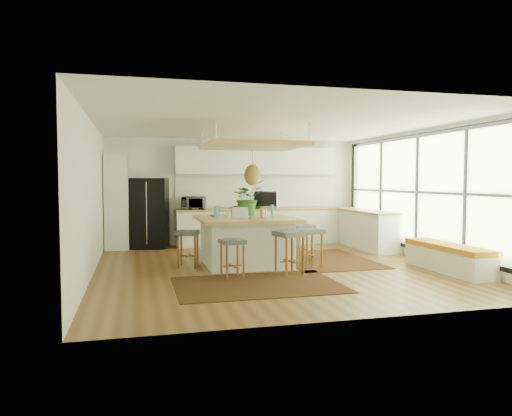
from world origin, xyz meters
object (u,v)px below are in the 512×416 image
object	(u,v)px
stool_near_right	(289,254)
island_plant	(247,201)
island	(245,241)
stool_right_back	(302,242)
monitor	(266,202)
stool_near_left	(232,257)
microwave	(194,202)
stool_right_front	(310,249)
laptop	(241,212)
stool_left_side	(188,248)
fridge	(150,210)

from	to	relation	value
stool_near_right	island_plant	world-z (taller)	island_plant
island	stool_right_back	bearing A→B (deg)	14.48
stool_near_right	monitor	bearing A→B (deg)	89.50
stool_near_left	monitor	bearing A→B (deg)	57.65
island	microwave	bearing A→B (deg)	103.80
island	stool_right_back	distance (m)	1.33
stool_near_right	stool_right_front	distance (m)	0.80
island	stool_near_left	world-z (taller)	island
stool_right_back	stool_near_right	bearing A→B (deg)	-117.21
stool_right_front	laptop	xyz separation A→B (m)	(-1.27, 0.22, 0.70)
island	stool_left_side	xyz separation A→B (m)	(-1.12, 0.02, -0.11)
stool_near_right	island	bearing A→B (deg)	114.43
stool_right_front	fridge	bearing A→B (deg)	129.96
stool_left_side	monitor	size ratio (longest dim) A/B	1.27
stool_near_left	fridge	bearing A→B (deg)	107.36
stool_near_right	island_plant	bearing A→B (deg)	102.36
stool_near_right	stool_right_front	world-z (taller)	stool_near_right
stool_right_front	microwave	distance (m)	3.85
laptop	microwave	xyz separation A→B (m)	(-0.51, 3.11, 0.07)
stool_near_left	stool_near_right	distance (m)	1.02
stool_right_front	monitor	world-z (taller)	monitor
monitor	microwave	bearing A→B (deg)	157.54
island	stool_near_left	bearing A→B (deg)	-113.15
stool_right_back	stool_near_left	bearing A→B (deg)	-139.91
stool_right_back	island_plant	distance (m)	1.43
stool_near_right	monitor	size ratio (longest dim) A/B	1.40
fridge	microwave	bearing A→B (deg)	9.66
monitor	stool_right_front	bearing A→B (deg)	-22.22
stool_near_right	stool_right_back	bearing A→B (deg)	62.79
island	monitor	distance (m)	1.01
stool_near_right	stool_near_left	bearing A→B (deg)	-178.86
stool_right_back	microwave	world-z (taller)	microwave
stool_near_left	laptop	xyz separation A→B (m)	(0.34, 0.80, 0.70)
island	stool_left_side	world-z (taller)	island
island_plant	microwave	bearing A→B (deg)	110.45
microwave	island_plant	distance (m)	2.38
stool_right_front	stool_right_back	distance (m)	0.94
island	stool_near_right	distance (m)	1.27
stool_near_left	stool_left_side	distance (m)	1.34
monitor	microwave	distance (m)	2.57
stool_near_left	stool_right_back	bearing A→B (deg)	40.09
island	microwave	size ratio (longest dim) A/B	3.20
stool_right_back	stool_left_side	world-z (taller)	stool_right_back
microwave	stool_right_front	bearing A→B (deg)	-50.26
stool_near_right	stool_left_side	xyz separation A→B (m)	(-1.64, 1.16, 0.00)
monitor	microwave	xyz separation A→B (m)	(-1.21, 2.27, -0.07)
stool_near_left	microwave	bearing A→B (deg)	92.52
stool_near_left	monitor	xyz separation A→B (m)	(1.04, 1.63, 0.83)
microwave	island_plant	bearing A→B (deg)	-57.90
fridge	stool_near_left	size ratio (longest dim) A/B	2.60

